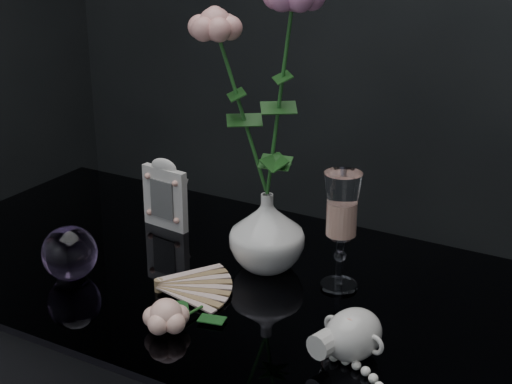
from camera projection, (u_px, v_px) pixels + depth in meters
The scene contains 8 objects.
vase at pixel (267, 231), 1.27m from camera, with size 0.12×0.12×0.13m, color white.
wine_glass at pixel (341, 231), 1.19m from camera, with size 0.06×0.06×0.19m, color white, non-canonical shape.
picture_frame at pixel (165, 193), 1.42m from camera, with size 0.10×0.08×0.13m, color silver, non-canonical shape.
paperweight at pixel (70, 253), 1.24m from camera, with size 0.09×0.09×0.09m, color #B484D7, non-canonical shape.
paper_fan at pixel (159, 284), 1.21m from camera, with size 0.23×0.18×0.02m, color beige, non-canonical shape.
loose_rose at pixel (166, 316), 1.09m from camera, with size 0.11×0.14×0.05m, color #FFB7A4, non-canonical shape.
pearl_jar at pixel (353, 333), 1.03m from camera, with size 0.24×0.25×0.07m, color silver, non-canonical shape.
roses at pixel (260, 83), 1.19m from camera, with size 0.18×0.11×0.39m.
Camera 1 is at (0.65, -0.90, 1.34)m, focal length 55.00 mm.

